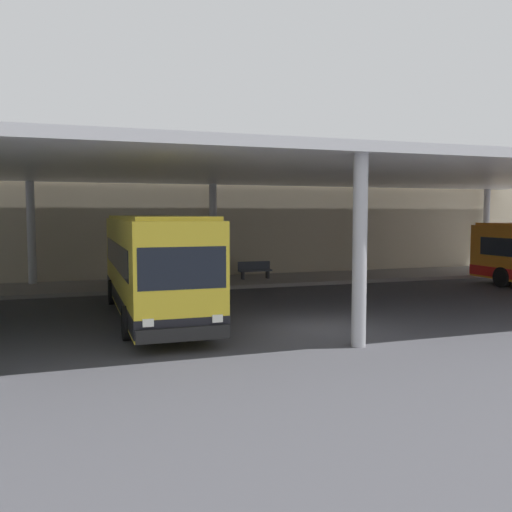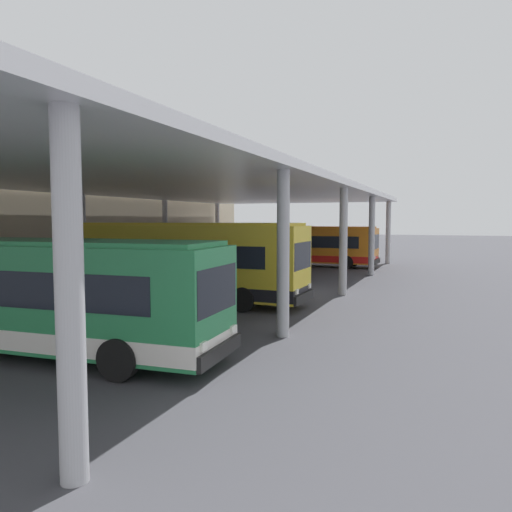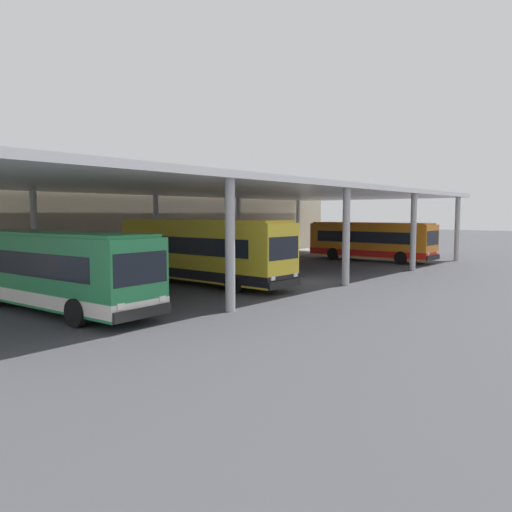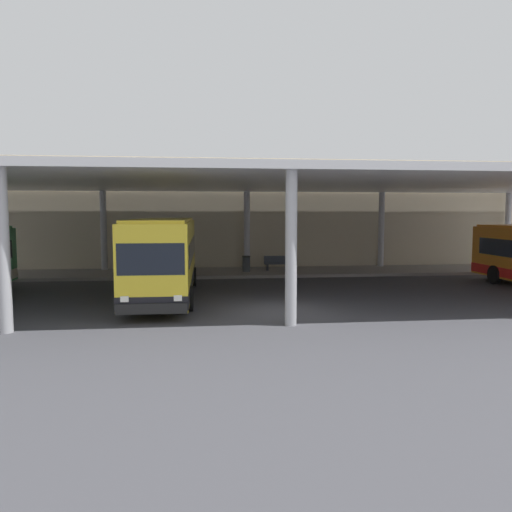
# 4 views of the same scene
# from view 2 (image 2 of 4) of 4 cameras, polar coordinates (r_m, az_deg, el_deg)

# --- Properties ---
(ground_plane) EXTENTS (200.00, 200.00, 0.00)m
(ground_plane) POSITION_cam_2_polar(r_m,az_deg,el_deg) (25.13, 4.48, -4.22)
(ground_plane) COLOR #3D3D42
(platform_kerb) EXTENTS (42.00, 4.50, 0.18)m
(platform_kerb) POSITION_cam_2_polar(r_m,az_deg,el_deg) (30.69, -16.99, -2.68)
(platform_kerb) COLOR gray
(platform_kerb) RESTS_ON ground
(station_building_facade) EXTENTS (48.00, 1.60, 7.52)m
(station_building_facade) POSITION_cam_2_polar(r_m,az_deg,el_deg) (32.61, -21.60, 4.07)
(station_building_facade) COLOR #C1B293
(station_building_facade) RESTS_ON ground
(canopy_shelter) EXTENTS (40.00, 17.00, 5.55)m
(canopy_shelter) POSITION_cam_2_polar(r_m,az_deg,el_deg) (27.04, -6.75, 7.60)
(canopy_shelter) COLOR silver
(canopy_shelter) RESTS_ON ground
(bus_nearest_bay) EXTENTS (3.11, 10.65, 3.17)m
(bus_nearest_bay) POSITION_cam_2_polar(r_m,az_deg,el_deg) (14.54, -23.74, -4.21)
(bus_nearest_bay) COLOR #28844C
(bus_nearest_bay) RESTS_ON ground
(bus_second_bay) EXTENTS (2.78, 11.35, 3.57)m
(bus_second_bay) POSITION_cam_2_polar(r_m,az_deg,el_deg) (22.14, -8.53, -0.61)
(bus_second_bay) COLOR yellow
(bus_second_bay) RESTS_ON ground
(bus_middle_bay) EXTENTS (2.87, 10.58, 3.17)m
(bus_middle_bay) POSITION_cam_2_polar(r_m,az_deg,el_deg) (39.14, 6.35, 1.24)
(bus_middle_bay) COLOR orange
(bus_middle_bay) RESTS_ON ground
(bench_waiting) EXTENTS (1.80, 0.45, 0.92)m
(bench_waiting) POSITION_cam_2_polar(r_m,az_deg,el_deg) (32.12, -15.05, -1.31)
(bench_waiting) COLOR #383D47
(bench_waiting) RESTS_ON platform_kerb
(trash_bin) EXTENTS (0.52, 0.52, 0.98)m
(trash_bin) POSITION_cam_2_polar(r_m,az_deg,el_deg) (30.28, -16.90, -1.66)
(trash_bin) COLOR #33383D
(trash_bin) RESTS_ON platform_kerb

